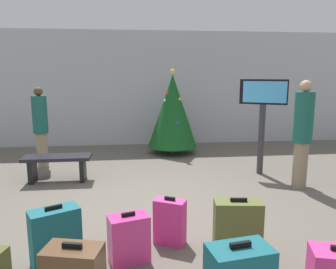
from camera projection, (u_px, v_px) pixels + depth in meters
The scene contains 11 objects.
ground_plane at pixel (151, 207), 4.95m from camera, with size 16.00×16.00×0.00m, color #665E54.
back_wall at pixel (140, 89), 9.13m from camera, with size 16.00×0.20×3.09m, color #B7BCC1.
holiday_tree at pixel (173, 111), 8.11m from camera, with size 1.20×1.20×2.07m.
flight_info_kiosk at pixel (263, 108), 6.38m from camera, with size 0.84×0.47×1.85m.
waiting_bench at pixel (57, 163), 6.07m from camera, with size 1.21×0.44×0.48m.
traveller_0 at pixel (41, 125), 6.92m from camera, with size 0.38×0.38×1.69m.
traveller_1 at pixel (303, 132), 5.64m from camera, with size 0.39×0.39×1.86m.
suitcase_1 at pixel (170, 222), 3.85m from camera, with size 0.40×0.32×0.57m.
suitcase_3 at pixel (129, 239), 3.47m from camera, with size 0.46×0.35×0.55m.
suitcase_5 at pixel (55, 237), 3.43m from camera, with size 0.55×0.45×0.64m.
suitcase_6 at pixel (238, 228), 3.62m from camera, with size 0.54×0.30×0.65m.
Camera 1 is at (-0.26, -4.67, 1.97)m, focal length 35.43 mm.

